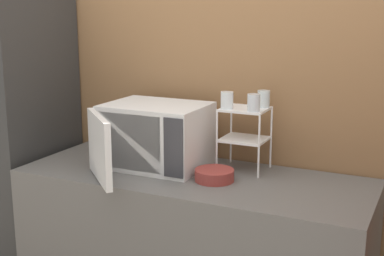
{
  "coord_description": "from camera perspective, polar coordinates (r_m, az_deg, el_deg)",
  "views": [
    {
      "loc": [
        1.09,
        -1.97,
        1.71
      ],
      "look_at": [
        -0.02,
        0.37,
        1.12
      ],
      "focal_mm": 50.0,
      "sensor_mm": 36.0,
      "label": 1
    }
  ],
  "objects": [
    {
      "name": "bowl",
      "position": [
        2.59,
        2.4,
        -5.06
      ],
      "size": [
        0.19,
        0.19,
        0.06
      ],
      "color": "maroon",
      "rests_on": "counter"
    },
    {
      "name": "counter",
      "position": [
        2.85,
        0.1,
        -13.55
      ],
      "size": [
        1.76,
        0.67,
        0.89
      ],
      "color": "#595654",
      "rests_on": "ground_plane"
    },
    {
      "name": "refrigerator",
      "position": [
        3.41,
        -19.4,
        -1.55
      ],
      "size": [
        0.69,
        0.65,
        1.81
      ],
      "color": "#2D2D2D",
      "rests_on": "ground_plane"
    },
    {
      "name": "glass_front_right",
      "position": [
        2.61,
        6.6,
        2.7
      ],
      "size": [
        0.06,
        0.06,
        0.09
      ],
      "color": "silver",
      "rests_on": "dish_rack"
    },
    {
      "name": "microwave",
      "position": [
        2.78,
        -4.12,
        -0.83
      ],
      "size": [
        0.53,
        0.68,
        0.33
      ],
      "color": "silver",
      "rests_on": "counter"
    },
    {
      "name": "glass_back_right",
      "position": [
        2.72,
        7.65,
        3.1
      ],
      "size": [
        0.06,
        0.06,
        0.09
      ],
      "color": "silver",
      "rests_on": "dish_rack"
    },
    {
      "name": "dish_rack",
      "position": [
        2.72,
        5.63,
        0.23
      ],
      "size": [
        0.23,
        0.21,
        0.32
      ],
      "color": "white",
      "rests_on": "counter"
    },
    {
      "name": "wall_back",
      "position": [
        2.92,
        3.27,
        4.79
      ],
      "size": [
        8.0,
        0.06,
        2.6
      ],
      "color": "olive",
      "rests_on": "ground_plane"
    },
    {
      "name": "glass_front_left",
      "position": [
        2.66,
        3.75,
        2.98
      ],
      "size": [
        0.06,
        0.06,
        0.09
      ],
      "color": "silver",
      "rests_on": "dish_rack"
    }
  ]
}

